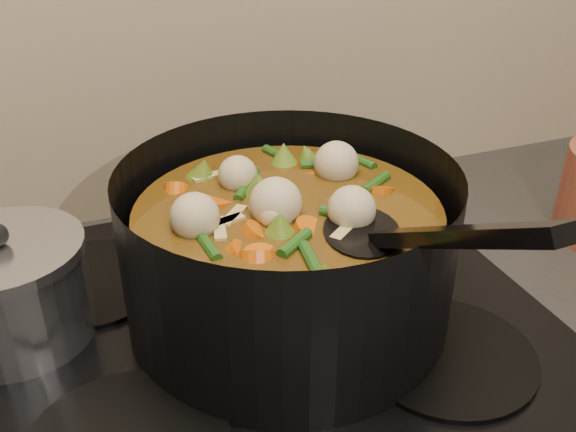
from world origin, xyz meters
name	(u,v)px	position (x,y,z in m)	size (l,w,h in m)	color
stovetop	(255,324)	(0.00, 1.93, 0.92)	(0.62, 0.54, 0.03)	black
stockpot	(289,251)	(0.04, 1.93, 1.01)	(0.39, 0.49, 0.25)	black
saucepan	(11,290)	(-0.24, 2.00, 0.99)	(0.16, 0.16, 0.13)	silver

